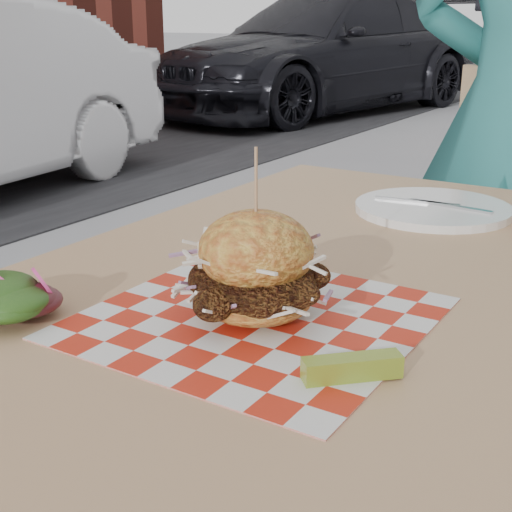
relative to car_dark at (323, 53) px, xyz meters
name	(u,v)px	position (x,y,z in m)	size (l,w,h in m)	color
car_dark	(323,53)	(0.00, 0.00, 0.00)	(1.88, 4.62, 1.34)	black
patio_table	(344,322)	(3.56, -6.88, 0.00)	(0.80, 1.20, 0.75)	tan
paper_liner	(256,318)	(3.54, -7.09, 0.08)	(0.36, 0.36, 0.00)	red
sandwich	(256,272)	(3.54, -7.09, 0.14)	(0.17, 0.17, 0.19)	gold
pickle_spear	(352,367)	(3.70, -7.16, 0.09)	(0.10, 0.02, 0.02)	olive
side_salad	(23,303)	(3.31, -7.22, 0.09)	(0.14, 0.14, 0.05)	#3F1419
place_setting	(433,208)	(3.56, -6.53, 0.09)	(0.27, 0.27, 0.02)	white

